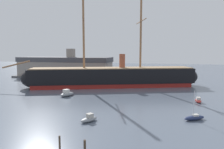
# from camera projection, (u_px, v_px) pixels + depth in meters

# --- Properties ---
(tall_ship) EXTENTS (66.01, 28.49, 33.06)m
(tall_ship) POSITION_uv_depth(u_px,v_px,m) (113.00, 77.00, 73.62)
(tall_ship) COLOR maroon
(tall_ship) RESTS_ON ground
(motorboat_near_centre) EXTENTS (3.08, 3.68, 1.45)m
(motorboat_near_centre) POSITION_uv_depth(u_px,v_px,m) (89.00, 119.00, 37.12)
(motorboat_near_centre) COLOR gray
(motorboat_near_centre) RESTS_ON ground
(sailboat_mid_right) EXTENTS (4.27, 3.25, 5.49)m
(sailboat_mid_right) POSITION_uv_depth(u_px,v_px,m) (194.00, 118.00, 38.00)
(sailboat_mid_right) COLOR #1E284C
(sailboat_mid_right) RESTS_ON ground
(motorboat_alongside_bow) EXTENTS (3.48, 5.14, 1.99)m
(motorboat_alongside_bow) POSITION_uv_depth(u_px,v_px,m) (67.00, 94.00, 58.18)
(motorboat_alongside_bow) COLOR gray
(motorboat_alongside_bow) RESTS_ON ground
(motorboat_alongside_stern) EXTENTS (1.59, 3.27, 1.33)m
(motorboat_alongside_stern) POSITION_uv_depth(u_px,v_px,m) (198.00, 100.00, 51.19)
(motorboat_alongside_stern) COLOR #B22D28
(motorboat_alongside_stern) RESTS_ON ground
(dinghy_distant_centre) EXTENTS (1.91, 3.04, 0.67)m
(dinghy_distant_centre) POSITION_uv_depth(u_px,v_px,m) (138.00, 84.00, 78.12)
(dinghy_distant_centre) COLOR gray
(dinghy_distant_centre) RESTS_ON ground
(mooring_piling_nearest) EXTENTS (0.29, 0.29, 2.26)m
(mooring_piling_nearest) POSITION_uv_depth(u_px,v_px,m) (85.00, 149.00, 24.27)
(mooring_piling_nearest) COLOR #423323
(mooring_piling_nearest) RESTS_ON ground
(mooring_piling_right_pair) EXTENTS (0.24, 0.24, 2.38)m
(mooring_piling_right_pair) POSITION_uv_depth(u_px,v_px,m) (60.00, 145.00, 25.17)
(mooring_piling_right_pair) COLOR #4C3D2D
(mooring_piling_right_pair) RESTS_ON ground
(dockside_warehouse_left) EXTENTS (48.58, 15.48, 13.80)m
(dockside_warehouse_left) POSITION_uv_depth(u_px,v_px,m) (65.00, 67.00, 100.36)
(dockside_warehouse_left) COLOR #565659
(dockside_warehouse_left) RESTS_ON ground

